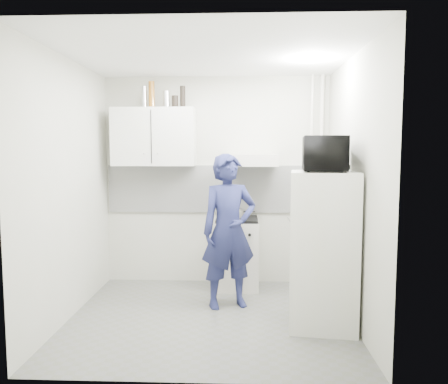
{
  "coord_description": "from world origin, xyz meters",
  "views": [
    {
      "loc": [
        0.32,
        -4.26,
        1.68
      ],
      "look_at": [
        0.14,
        0.3,
        1.25
      ],
      "focal_mm": 35.0,
      "sensor_mm": 36.0,
      "label": 1
    }
  ],
  "objects": [
    {
      "name": "floor",
      "position": [
        0.0,
        0.0,
        0.0
      ],
      "size": [
        2.8,
        2.8,
        0.0
      ],
      "primitive_type": "plane",
      "color": "#585A4E",
      "rests_on": "ground"
    },
    {
      "name": "ceiling",
      "position": [
        0.0,
        0.0,
        2.6
      ],
      "size": [
        2.8,
        2.8,
        0.0
      ],
      "primitive_type": "plane",
      "color": "white",
      "rests_on": "wall_back"
    },
    {
      "name": "wall_back",
      "position": [
        0.0,
        1.25,
        1.3
      ],
      "size": [
        2.8,
        0.0,
        2.8
      ],
      "primitive_type": "plane",
      "rotation": [
        1.57,
        0.0,
        0.0
      ],
      "color": "beige",
      "rests_on": "floor"
    },
    {
      "name": "wall_left",
      "position": [
        -1.4,
        0.0,
        1.3
      ],
      "size": [
        0.0,
        2.6,
        2.6
      ],
      "primitive_type": "plane",
      "rotation": [
        1.57,
        0.0,
        1.57
      ],
      "color": "beige",
      "rests_on": "floor"
    },
    {
      "name": "wall_right",
      "position": [
        1.4,
        0.0,
        1.3
      ],
      "size": [
        0.0,
        2.6,
        2.6
      ],
      "primitive_type": "plane",
      "rotation": [
        1.57,
        0.0,
        -1.57
      ],
      "color": "beige",
      "rests_on": "floor"
    },
    {
      "name": "person",
      "position": [
        0.19,
        0.34,
        0.83
      ],
      "size": [
        0.7,
        0.57,
        1.65
      ],
      "primitive_type": "imported",
      "rotation": [
        0.0,
        0.0,
        0.34
      ],
      "color": "#1B2049",
      "rests_on": "floor"
    },
    {
      "name": "stove",
      "position": [
        0.27,
        1.0,
        0.42
      ],
      "size": [
        0.52,
        0.52,
        0.84
      ],
      "primitive_type": "cube",
      "color": "beige",
      "rests_on": "floor"
    },
    {
      "name": "fridge",
      "position": [
        1.1,
        -0.15,
        0.74
      ],
      "size": [
        0.69,
        0.69,
        1.49
      ],
      "primitive_type": "cube",
      "rotation": [
        0.0,
        0.0,
        -0.12
      ],
      "color": "silver",
      "rests_on": "floor"
    },
    {
      "name": "stove_top",
      "position": [
        0.27,
        1.0,
        0.85
      ],
      "size": [
        0.5,
        0.5,
        0.03
      ],
      "primitive_type": "cube",
      "color": "black",
      "rests_on": "stove"
    },
    {
      "name": "saucepan",
      "position": [
        0.27,
        1.07,
        0.91
      ],
      "size": [
        0.15,
        0.15,
        0.09
      ],
      "primitive_type": "cylinder",
      "color": "silver",
      "rests_on": "stove_top"
    },
    {
      "name": "microwave",
      "position": [
        1.1,
        -0.15,
        1.65
      ],
      "size": [
        0.63,
        0.46,
        0.33
      ],
      "primitive_type": "imported",
      "rotation": [
        0.0,
        0.0,
        1.47
      ],
      "color": "black",
      "rests_on": "fridge"
    },
    {
      "name": "bottle_c",
      "position": [
        -0.86,
        1.07,
        2.33
      ],
      "size": [
        0.06,
        0.06,
        0.26
      ],
      "primitive_type": "cylinder",
      "color": "silver",
      "rests_on": "upper_cabinet"
    },
    {
      "name": "bottle_d",
      "position": [
        -0.77,
        1.07,
        2.36
      ],
      "size": [
        0.07,
        0.07,
        0.32
      ],
      "primitive_type": "cylinder",
      "color": "brown",
      "rests_on": "upper_cabinet"
    },
    {
      "name": "canister_a",
      "position": [
        -0.6,
        1.07,
        2.3
      ],
      "size": [
        0.08,
        0.08,
        0.2
      ],
      "primitive_type": "cylinder",
      "color": "silver",
      "rests_on": "upper_cabinet"
    },
    {
      "name": "canister_b",
      "position": [
        -0.49,
        1.07,
        2.27
      ],
      "size": [
        0.08,
        0.08,
        0.15
      ],
      "primitive_type": "cylinder",
      "color": "black",
      "rests_on": "upper_cabinet"
    },
    {
      "name": "bottle_e",
      "position": [
        -0.39,
        1.07,
        2.33
      ],
      "size": [
        0.07,
        0.07,
        0.26
      ],
      "primitive_type": "cylinder",
      "color": "black",
      "rests_on": "upper_cabinet"
    },
    {
      "name": "upper_cabinet",
      "position": [
        -0.75,
        1.07,
        1.85
      ],
      "size": [
        1.0,
        0.35,
        0.7
      ],
      "primitive_type": "cube",
      "color": "silver",
      "rests_on": "wall_back"
    },
    {
      "name": "range_hood",
      "position": [
        0.45,
        1.0,
        1.57
      ],
      "size": [
        0.6,
        0.5,
        0.14
      ],
      "primitive_type": "cube",
      "color": "beige",
      "rests_on": "wall_back"
    },
    {
      "name": "backsplash",
      "position": [
        0.0,
        1.24,
        1.2
      ],
      "size": [
        2.74,
        0.03,
        0.6
      ],
      "primitive_type": "cube",
      "color": "white",
      "rests_on": "wall_back"
    },
    {
      "name": "pipe_a",
      "position": [
        1.3,
        1.17,
        1.3
      ],
      "size": [
        0.05,
        0.05,
        2.6
      ],
      "primitive_type": "cylinder",
      "color": "beige",
      "rests_on": "floor"
    },
    {
      "name": "pipe_b",
      "position": [
        1.18,
        1.17,
        1.3
      ],
      "size": [
        0.04,
        0.04,
        2.6
      ],
      "primitive_type": "cylinder",
      "color": "beige",
      "rests_on": "floor"
    },
    {
      "name": "ceiling_spot_fixture",
      "position": [
        1.0,
        0.2,
        2.57
      ],
      "size": [
        0.1,
        0.1,
        0.02
      ],
      "primitive_type": "cylinder",
      "color": "white",
      "rests_on": "ceiling"
    }
  ]
}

